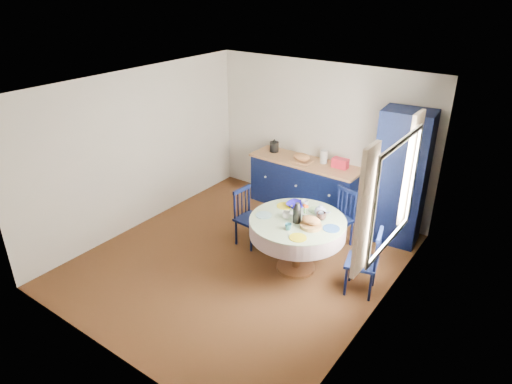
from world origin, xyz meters
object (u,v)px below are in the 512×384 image
mug_d (305,204)px  cobalt_bowl (296,205)px  mug_a (286,215)px  chair_left (249,217)px  kitchen_counter (305,184)px  chair_right (365,261)px  pantry_cabinet (401,178)px  mug_b (288,227)px  dining_table (298,228)px  mug_c (321,216)px  chair_far (340,217)px

mug_d → cobalt_bowl: bearing=-138.3°
mug_a → chair_left: bearing=164.6°
kitchen_counter → chair_right: 2.44m
pantry_cabinet → chair_right: (0.16, -1.51, -0.57)m
mug_b → cobalt_bowl: mug_b is taller
dining_table → mug_c: bearing=36.4°
kitchen_counter → pantry_cabinet: bearing=-3.0°
mug_a → chair_right: bearing=6.0°
pantry_cabinet → mug_c: size_ratio=15.09×
mug_b → cobalt_bowl: (-0.24, 0.59, -0.01)m
chair_right → cobalt_bowl: chair_right is taller
chair_left → cobalt_bowl: (0.75, 0.12, 0.37)m
mug_a → mug_b: bearing=-53.4°
mug_d → mug_b: bearing=-77.5°
kitchen_counter → chair_far: 1.27m
kitchen_counter → mug_c: size_ratio=14.50×
mug_a → cobalt_bowl: size_ratio=0.43×
chair_left → mug_c: size_ratio=6.50×
chair_left → chair_right: bearing=-88.4°
pantry_cabinet → dining_table: size_ratio=1.59×
pantry_cabinet → dining_table: pantry_cabinet is taller
chair_far → mug_a: (-0.32, -0.99, 0.38)m
mug_c → mug_d: 0.41m
mug_b → mug_c: (0.21, 0.48, 0.01)m
chair_far → mug_a: 1.11m
dining_table → chair_far: (0.17, 0.95, -0.21)m
kitchen_counter → chair_left: (-0.09, -1.51, -0.01)m
mug_b → mug_d: size_ratio=0.85×
chair_left → mug_d: (0.84, 0.20, 0.39)m
dining_table → chair_far: bearing=80.1°
mug_b → cobalt_bowl: bearing=111.9°
pantry_cabinet → chair_far: pantry_cabinet is taller
chair_far → mug_c: 0.86m
kitchen_counter → pantry_cabinet: 1.76m
kitchen_counter → pantry_cabinet: size_ratio=0.96×
chair_left → mug_c: 1.26m
cobalt_bowl → pantry_cabinet: bearing=52.0°
chair_far → mug_c: size_ratio=6.53×
chair_left → mug_a: bearing=-100.7°
pantry_cabinet → mug_d: size_ratio=19.14×
dining_table → mug_c: 0.35m
chair_left → dining_table: bearing=-95.5°
chair_left → mug_a: size_ratio=7.70×
mug_c → kitchen_counter: bearing=126.4°
pantry_cabinet → kitchen_counter: bearing=170.4°
dining_table → mug_c: size_ratio=9.52×
kitchen_counter → mug_d: kitchen_counter is taller
chair_far → cobalt_bowl: size_ratio=3.33×
mug_a → mug_d: (0.04, 0.42, 0.00)m
dining_table → cobalt_bowl: 0.39m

